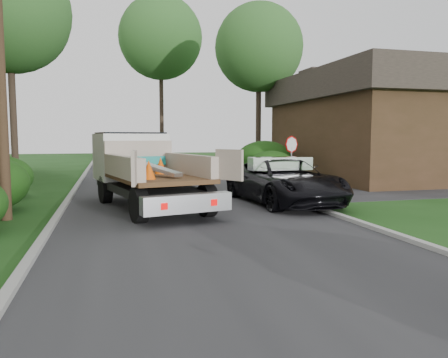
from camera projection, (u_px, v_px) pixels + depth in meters
name	position (u px, v px, depth m)	size (l,w,h in m)	color
ground	(235.00, 250.00, 9.36)	(120.00, 120.00, 0.00)	#1A4212
road	(171.00, 193.00, 18.98)	(8.00, 90.00, 0.02)	#28282B
side_street	(421.00, 187.00, 21.07)	(16.00, 7.00, 0.02)	#28282B
curb_left	(71.00, 195.00, 17.94)	(0.20, 90.00, 0.12)	#9E9E99
curb_right	(260.00, 189.00, 20.02)	(0.20, 90.00, 0.12)	#9E9E99
stop_sign	(291.00, 152.00, 19.17)	(0.71, 0.32, 2.48)	slate
house_right	(380.00, 125.00, 25.83)	(9.72, 12.96, 6.20)	#3A2917
hedge_right_a	(271.00, 167.00, 23.26)	(2.60, 2.60, 1.70)	#123A0D
hedge_right_b	(264.00, 159.00, 26.30)	(3.38, 3.38, 2.21)	#123A0D
tree_left_far	(9.00, 12.00, 22.96)	(6.40, 6.40, 12.20)	#2D2119
tree_right_far	(259.00, 48.00, 29.70)	(6.00, 6.00, 11.50)	#2D2119
tree_center_far	(161.00, 38.00, 37.69)	(7.20, 7.20, 14.60)	#2D2119
flatbed_truck	(140.00, 165.00, 15.59)	(4.29, 7.30, 2.60)	black
black_pickup	(284.00, 181.00, 15.90)	(2.73, 5.92, 1.65)	black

